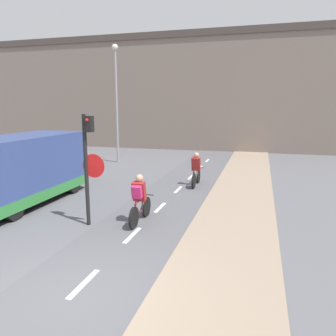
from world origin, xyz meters
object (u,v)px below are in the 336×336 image
object	(u,v)px
street_lamp_far	(116,92)
van	(23,170)
cyclist_far	(196,171)
traffic_light_pole	(88,158)
cyclist_near	(139,200)

from	to	relation	value
street_lamp_far	van	distance (m)	9.25
cyclist_far	van	distance (m)	6.76
traffic_light_pole	cyclist_near	distance (m)	1.89
street_lamp_far	cyclist_far	xyz separation A→B (m)	(5.74, -4.66, -3.54)
traffic_light_pole	street_lamp_far	size ratio (longest dim) A/B	0.46
street_lamp_far	van	xyz separation A→B (m)	(0.37, -8.73, -3.03)
traffic_light_pole	cyclist_far	world-z (taller)	traffic_light_pole
cyclist_near	van	distance (m)	4.75
cyclist_far	street_lamp_far	bearing A→B (deg)	140.95
traffic_light_pole	street_lamp_far	xyz separation A→B (m)	(-3.72, 10.10, 2.23)
street_lamp_far	cyclist_far	size ratio (longest dim) A/B	4.17
street_lamp_far	cyclist_far	distance (m)	8.19
cyclist_far	traffic_light_pole	bearing A→B (deg)	-110.31
cyclist_near	cyclist_far	distance (m)	4.97
cyclist_near	cyclist_far	bearing A→B (deg)	81.71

